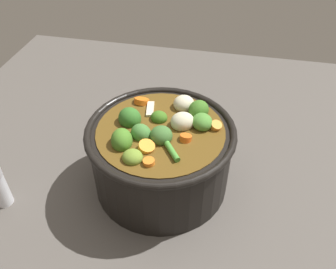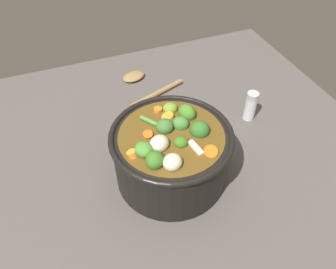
{
  "view_description": "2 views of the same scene",
  "coord_description": "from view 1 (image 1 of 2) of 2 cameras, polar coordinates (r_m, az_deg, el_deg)",
  "views": [
    {
      "loc": [
        -0.45,
        -0.11,
        0.52
      ],
      "look_at": [
        0.01,
        -0.01,
        0.12
      ],
      "focal_mm": 37.72,
      "sensor_mm": 36.0,
      "label": 1
    },
    {
      "loc": [
        0.45,
        -0.18,
        0.62
      ],
      "look_at": [
        -0.01,
        -0.0,
        0.13
      ],
      "focal_mm": 35.69,
      "sensor_mm": 36.0,
      "label": 2
    }
  ],
  "objects": [
    {
      "name": "ground_plane",
      "position": [
        0.7,
        -1.06,
        -7.54
      ],
      "size": [
        1.1,
        1.1,
        0.0
      ],
      "primitive_type": "plane",
      "color": "#514C47"
    },
    {
      "name": "cooking_pot",
      "position": [
        0.64,
        -1.14,
        -3.24
      ],
      "size": [
        0.26,
        0.26,
        0.16
      ],
      "color": "black",
      "rests_on": "ground_plane"
    }
  ]
}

